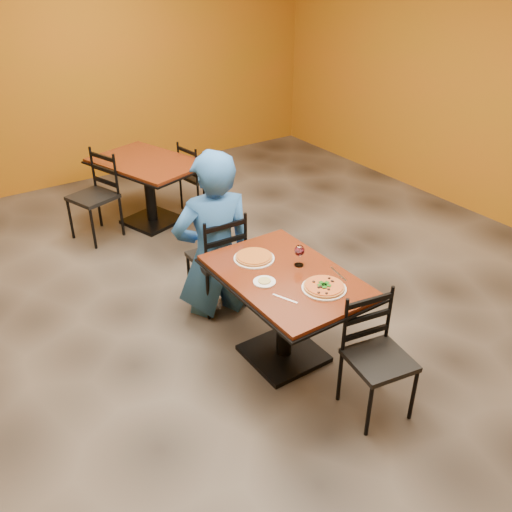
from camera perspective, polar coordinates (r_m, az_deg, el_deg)
floor at (r=4.69m, az=-0.78°, el=-7.09°), size 7.00×8.00×0.01m
wall_back at (r=7.54m, az=-18.79°, el=18.33°), size 7.00×0.01×3.00m
table_main at (r=4.03m, az=3.09°, el=-4.29°), size 0.83×1.23×0.75m
table_second at (r=6.26m, az=-11.20°, el=8.11°), size 1.17×1.43×0.75m
chair_main_near at (r=3.74m, az=12.79°, el=-10.63°), size 0.45×0.45×0.86m
chair_main_far at (r=4.72m, az=-4.18°, el=-0.20°), size 0.43×0.43×0.91m
chair_second_left at (r=6.09m, az=-16.71°, el=5.89°), size 0.54×0.54×0.94m
chair_second_right at (r=6.56m, az=-5.87°, el=8.28°), size 0.43×0.43×0.84m
diner at (r=4.53m, az=-4.49°, el=2.31°), size 0.78×0.59×1.46m
plate_main at (r=3.79m, az=7.12°, el=-3.37°), size 0.31×0.31×0.01m
pizza_main at (r=3.78m, az=7.14°, el=-3.17°), size 0.28×0.28×0.02m
plate_far at (r=4.11m, az=-0.21°, el=-0.26°), size 0.31×0.31×0.01m
pizza_far at (r=4.10m, az=-0.21°, el=-0.07°), size 0.28×0.28×0.02m
side_plate at (r=3.83m, az=0.89°, el=-2.72°), size 0.16×0.16×0.01m
dip at (r=3.82m, az=0.89°, el=-2.61°), size 0.09×0.09×0.01m
wine_glass at (r=4.00m, az=4.55°, el=0.14°), size 0.08×0.08×0.18m
fork at (r=3.66m, az=3.06°, el=-4.48°), size 0.09×0.18×0.00m
knife at (r=3.97m, az=8.62°, el=-1.86°), size 0.05×0.21×0.00m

